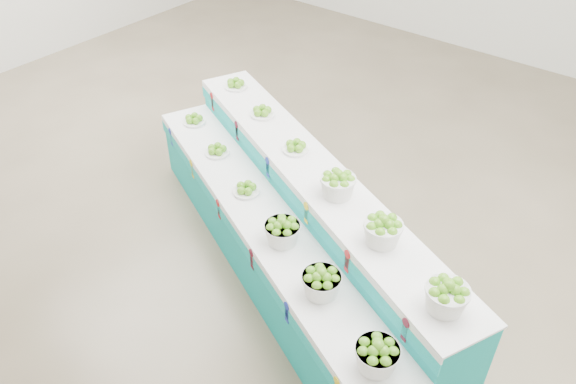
# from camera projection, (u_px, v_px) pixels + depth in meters

# --- Properties ---
(ground) EXTENTS (10.00, 10.00, 0.00)m
(ground) POSITION_uv_depth(u_px,v_px,m) (262.00, 191.00, 6.30)
(ground) COLOR brown
(ground) RESTS_ON ground
(display_stand) EXTENTS (4.14, 2.60, 1.02)m
(display_stand) POSITION_uv_depth(u_px,v_px,m) (288.00, 223.00, 5.10)
(display_stand) COLOR #0F9E9B
(display_stand) RESTS_ON ground
(plate_lower_left) EXTENTS (0.32, 0.32, 0.10)m
(plate_lower_left) POSITION_uv_depth(u_px,v_px,m) (194.00, 119.00, 6.03)
(plate_lower_left) COLOR white
(plate_lower_left) RESTS_ON display_stand
(plate_lower_mid) EXTENTS (0.32, 0.32, 0.10)m
(plate_lower_mid) POSITION_uv_depth(u_px,v_px,m) (217.00, 150.00, 5.57)
(plate_lower_mid) COLOR white
(plate_lower_mid) RESTS_ON display_stand
(plate_lower_right) EXTENTS (0.32, 0.32, 0.10)m
(plate_lower_right) POSITION_uv_depth(u_px,v_px,m) (246.00, 188.00, 5.08)
(plate_lower_right) COLOR white
(plate_lower_right) RESTS_ON display_stand
(basket_lower_left) EXTENTS (0.39, 0.39, 0.22)m
(basket_lower_left) POSITION_uv_depth(u_px,v_px,m) (282.00, 231.00, 4.54)
(basket_lower_left) COLOR silver
(basket_lower_left) RESTS_ON display_stand
(basket_lower_mid) EXTENTS (0.39, 0.39, 0.22)m
(basket_lower_mid) POSITION_uv_depth(u_px,v_px,m) (321.00, 282.00, 4.11)
(basket_lower_mid) COLOR silver
(basket_lower_mid) RESTS_ON display_stand
(basket_lower_right) EXTENTS (0.39, 0.39, 0.22)m
(basket_lower_right) POSITION_uv_depth(u_px,v_px,m) (377.00, 355.00, 3.61)
(basket_lower_right) COLOR silver
(basket_lower_right) RESTS_ON display_stand
(plate_upper_left) EXTENTS (0.32, 0.32, 0.10)m
(plate_upper_left) POSITION_uv_depth(u_px,v_px,m) (235.00, 83.00, 6.03)
(plate_upper_left) COLOR white
(plate_upper_left) RESTS_ON display_stand
(plate_upper_mid) EXTENTS (0.32, 0.32, 0.10)m
(plate_upper_mid) POSITION_uv_depth(u_px,v_px,m) (262.00, 111.00, 5.56)
(plate_upper_mid) COLOR white
(plate_upper_mid) RESTS_ON display_stand
(plate_upper_right) EXTENTS (0.32, 0.32, 0.10)m
(plate_upper_right) POSITION_uv_depth(u_px,v_px,m) (296.00, 146.00, 5.08)
(plate_upper_right) COLOR white
(plate_upper_right) RESTS_ON display_stand
(basket_upper_left) EXTENTS (0.39, 0.39, 0.22)m
(basket_upper_left) POSITION_uv_depth(u_px,v_px,m) (338.00, 184.00, 4.54)
(basket_upper_left) COLOR silver
(basket_upper_left) RESTS_ON display_stand
(basket_upper_mid) EXTENTS (0.39, 0.39, 0.22)m
(basket_upper_mid) POSITION_uv_depth(u_px,v_px,m) (383.00, 230.00, 4.10)
(basket_upper_mid) COLOR silver
(basket_upper_mid) RESTS_ON display_stand
(basket_upper_right) EXTENTS (0.39, 0.39, 0.22)m
(basket_upper_right) POSITION_uv_depth(u_px,v_px,m) (447.00, 296.00, 3.61)
(basket_upper_right) COLOR silver
(basket_upper_right) RESTS_ON display_stand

